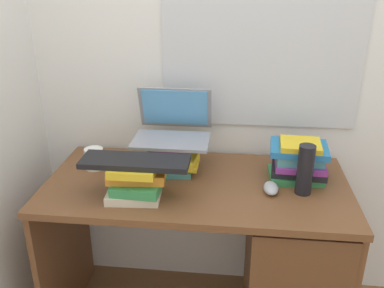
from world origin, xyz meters
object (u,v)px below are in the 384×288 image
book_stack_keyboard_riser (136,181)px  mug (95,159)px  laptop (173,127)px  water_bottle (305,170)px  keyboard (135,161)px  computer_mouse (271,188)px  desk (268,258)px  book_stack_side (298,160)px  book_stack_tall (171,157)px

book_stack_keyboard_riser → mug: (-0.25, 0.23, -0.02)m
laptop → water_bottle: (0.56, -0.20, -0.08)m
keyboard → computer_mouse: (0.53, 0.09, -0.14)m
book_stack_keyboard_riser → desk: bearing=12.3°
mug → water_bottle: water_bottle is taller
book_stack_keyboard_riser → mug: bearing=137.2°
water_bottle → laptop: bearing=160.2°
desk → keyboard: bearing=-167.7°
computer_mouse → laptop: bearing=154.1°
computer_mouse → water_bottle: size_ratio=0.50×
book_stack_side → laptop: bearing=172.4°
keyboard → mug: size_ratio=3.44×
book_stack_side → computer_mouse: size_ratio=2.41×
book_stack_keyboard_riser → laptop: size_ratio=0.71×
book_stack_tall → water_bottle: size_ratio=1.16×
laptop → keyboard: 0.32m
desk → water_bottle: (0.11, -0.02, 0.45)m
book_stack_keyboard_riser → mug: book_stack_keyboard_riser is taller
book_stack_side → book_stack_keyboard_riser: bearing=-160.6°
book_stack_side → keyboard: book_stack_side is taller
book_stack_keyboard_riser → water_bottle: (0.66, 0.10, 0.03)m
water_bottle → book_stack_side: bearing=93.8°
laptop → book_stack_keyboard_riser: bearing=-108.5°
desk → mug: (-0.80, 0.11, 0.40)m
water_bottle → mug: bearing=172.0°
computer_mouse → water_bottle: water_bottle is taller
book_stack_side → water_bottle: bearing=-86.2°
desk → book_stack_keyboard_riser: bearing=-167.7°
book_stack_keyboard_riser → keyboard: bearing=-41.4°
book_stack_tall → water_bottle: 0.58m
book_stack_keyboard_riser → keyboard: 0.08m
desk → book_stack_tall: book_stack_tall is taller
computer_mouse → keyboard: bearing=-170.0°
book_stack_tall → computer_mouse: book_stack_tall is taller
book_stack_tall → book_stack_keyboard_riser: (-0.10, -0.24, 0.00)m
desk → mug: mug is taller
book_stack_tall → keyboard: keyboard is taller
book_stack_tall → laptop: (0.00, 0.07, 0.12)m
book_stack_side → mug: (-0.90, -0.00, -0.04)m
keyboard → water_bottle: (0.66, 0.10, -0.05)m
laptop → water_bottle: bearing=-19.8°
mug → laptop: bearing=12.1°
book_stack_side → keyboard: (-0.65, -0.23, 0.07)m
desk → water_bottle: bearing=-9.1°
desk → water_bottle: size_ratio=6.17×
laptop → computer_mouse: size_ratio=3.21×
mug → water_bottle: 0.92m
book_stack_tall → mug: (-0.35, -0.01, -0.02)m
desk → keyboard: size_ratio=3.06×
desk → computer_mouse: (-0.01, -0.03, 0.37)m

